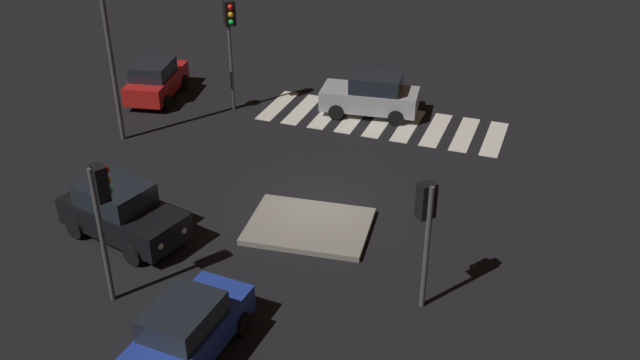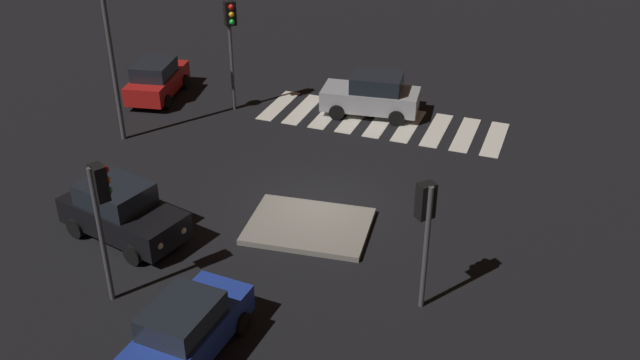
# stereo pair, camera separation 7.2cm
# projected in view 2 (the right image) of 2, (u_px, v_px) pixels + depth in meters

# --- Properties ---
(ground_plane) EXTENTS (80.00, 80.00, 0.00)m
(ground_plane) POSITION_uv_depth(u_px,v_px,m) (320.00, 206.00, 23.33)
(ground_plane) COLOR black
(traffic_island) EXTENTS (4.05, 3.23, 0.18)m
(traffic_island) POSITION_uv_depth(u_px,v_px,m) (309.00, 226.00, 22.14)
(traffic_island) COLOR gray
(traffic_island) RESTS_ON ground
(car_silver) EXTENTS (4.17, 2.28, 1.75)m
(car_silver) POSITION_uv_depth(u_px,v_px,m) (372.00, 95.00, 29.32)
(car_silver) COLOR #9EA0A5
(car_silver) RESTS_ON ground
(car_blue) EXTENTS (1.92, 3.77, 1.61)m
(car_blue) POSITION_uv_depth(u_px,v_px,m) (188.00, 329.00, 16.99)
(car_blue) COLOR #1E389E
(car_blue) RESTS_ON ground
(car_black) EXTENTS (4.30, 2.59, 1.77)m
(car_black) POSITION_uv_depth(u_px,v_px,m) (122.00, 212.00, 21.40)
(car_black) COLOR black
(car_black) RESTS_ON ground
(car_red) EXTENTS (2.39, 4.07, 1.68)m
(car_red) POSITION_uv_depth(u_px,v_px,m) (157.00, 79.00, 30.93)
(car_red) COLOR red
(car_red) RESTS_ON ground
(traffic_light_north) EXTENTS (0.54, 0.53, 4.02)m
(traffic_light_north) POSITION_uv_depth(u_px,v_px,m) (101.00, 200.00, 17.79)
(traffic_light_north) COLOR #47474C
(traffic_light_north) RESTS_ON ground
(traffic_light_east) EXTENTS (0.54, 0.54, 4.66)m
(traffic_light_east) POSITION_uv_depth(u_px,v_px,m) (231.00, 29.00, 28.37)
(traffic_light_east) COLOR #47474C
(traffic_light_east) RESTS_ON ground
(traffic_light_west) EXTENTS (0.53, 0.54, 3.66)m
(traffic_light_west) POSITION_uv_depth(u_px,v_px,m) (425.00, 215.00, 17.70)
(traffic_light_west) COLOR #47474C
(traffic_light_west) RESTS_ON ground
(street_lamp) EXTENTS (0.56, 0.56, 7.53)m
(street_lamp) POSITION_uv_depth(u_px,v_px,m) (104.00, 8.00, 25.20)
(street_lamp) COLOR #47474C
(street_lamp) RESTS_ON ground
(crosswalk_near) EXTENTS (9.90, 3.20, 0.02)m
(crosswalk_near) POSITION_uv_depth(u_px,v_px,m) (381.00, 121.00, 29.09)
(crosswalk_near) COLOR silver
(crosswalk_near) RESTS_ON ground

